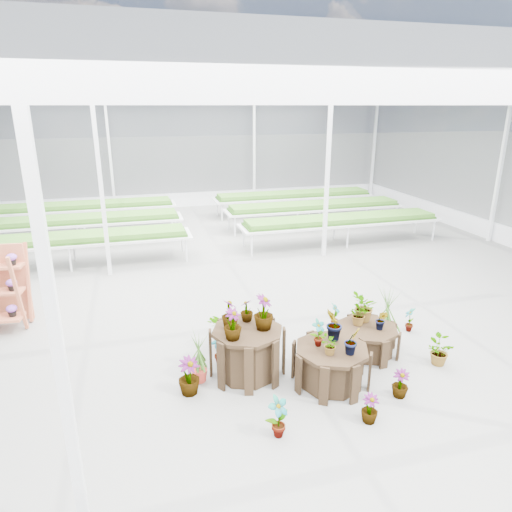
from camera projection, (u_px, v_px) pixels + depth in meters
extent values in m
plane|color=gray|center=(264.00, 329.00, 8.98)|extent=(24.00, 24.00, 0.00)
cylinder|color=#2F2012|center=(247.00, 352.00, 7.38)|extent=(1.41, 1.41, 0.81)
cylinder|color=#2F2012|center=(331.00, 365.00, 7.16)|extent=(1.41, 1.41, 0.63)
cylinder|color=#2F2012|center=(366.00, 340.00, 8.07)|extent=(1.19, 1.19, 0.50)
imported|color=#3C6E22|center=(230.00, 314.00, 7.23)|extent=(0.36, 0.36, 0.49)
imported|color=#3C6E22|center=(264.00, 312.00, 7.18)|extent=(0.44, 0.44, 0.57)
imported|color=#3C6E22|center=(247.00, 310.00, 7.48)|extent=(0.29, 0.29, 0.38)
imported|color=#3C6E22|center=(233.00, 324.00, 6.88)|extent=(0.39, 0.39, 0.49)
imported|color=#3C6E22|center=(318.00, 333.00, 7.04)|extent=(0.27, 0.22, 0.45)
imported|color=#3C6E22|center=(352.00, 341.00, 6.82)|extent=(0.28, 0.24, 0.44)
imported|color=#3C6E22|center=(334.00, 325.00, 7.18)|extent=(0.37, 0.39, 0.56)
imported|color=#3C6E22|center=(330.00, 345.00, 6.82)|extent=(0.35, 0.33, 0.31)
imported|color=#3C6E22|center=(358.00, 314.00, 8.04)|extent=(0.32, 0.37, 0.40)
imported|color=#3C6E22|center=(381.00, 320.00, 7.85)|extent=(0.26, 0.26, 0.37)
imported|color=#3C6E22|center=(364.00, 307.00, 8.12)|extent=(0.63, 0.64, 0.54)
imported|color=#3C6E22|center=(189.00, 376.00, 6.90)|extent=(0.43, 0.43, 0.60)
imported|color=#3C6E22|center=(218.00, 349.00, 7.75)|extent=(0.28, 0.32, 0.52)
imported|color=#3C6E22|center=(278.00, 417.00, 5.98)|extent=(0.38, 0.33, 0.61)
imported|color=#3C6E22|center=(370.00, 409.00, 6.30)|extent=(0.25, 0.25, 0.43)
imported|color=#3C6E22|center=(400.00, 384.00, 6.85)|extent=(0.34, 0.34, 0.44)
imported|color=#3C6E22|center=(438.00, 351.00, 7.71)|extent=(0.48, 0.52, 0.49)
imported|color=#3C6E22|center=(410.00, 319.00, 8.85)|extent=(0.28, 0.31, 0.50)
imported|color=#3C6E22|center=(335.00, 315.00, 9.02)|extent=(0.30, 0.32, 0.51)
imported|color=#3C6E22|center=(267.00, 325.00, 8.61)|extent=(0.32, 0.27, 0.52)
imported|color=#3C6E22|center=(225.00, 329.00, 8.27)|extent=(0.74, 0.77, 0.66)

